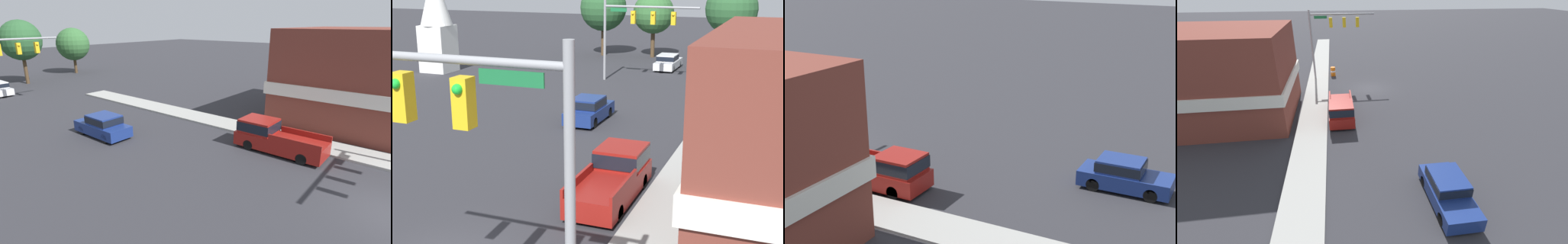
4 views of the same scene
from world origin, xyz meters
TOP-DOWN VIEW (x-y plane):
  - ground_plane at (0.00, 0.00)m, footprint 200.00×200.00m
  - car_lead at (-1.89, 17.53)m, footprint 1.85×4.41m
  - pickup_truck_parked at (3.29, 7.06)m, footprint 2.02×5.52m

SIDE VIEW (x-z plane):
  - ground_plane at x=0.00m, z-range 0.00..0.00m
  - car_lead at x=-1.89m, z-range 0.03..1.60m
  - pickup_truck_parked at x=3.29m, z-range -0.02..1.86m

